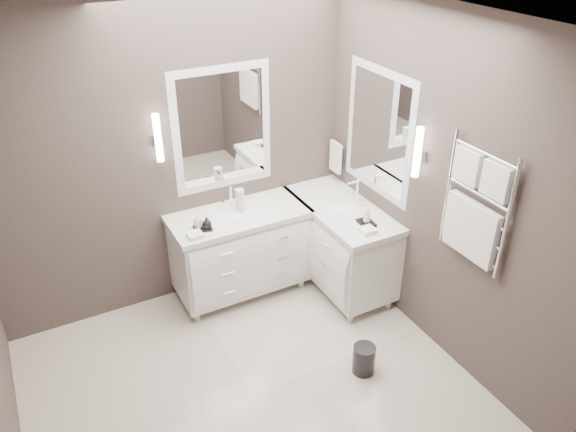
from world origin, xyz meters
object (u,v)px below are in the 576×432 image
towel_ladder (475,211)px  waste_bin (364,359)px  vanity_right (340,240)px  vanity_back (240,248)px

towel_ladder → waste_bin: size_ratio=3.63×
vanity_right → waste_bin: (-0.45, -1.09, -0.36)m
vanity_back → vanity_right: same height
towel_ladder → vanity_back: bearing=124.1°
vanity_right → towel_ladder: towel_ladder is taller
waste_bin → vanity_back: bearing=106.6°
towel_ladder → waste_bin: (-0.68, 0.21, -1.27)m
towel_ladder → waste_bin: towel_ladder is taller
vanity_back → waste_bin: bearing=-73.4°
vanity_back → vanity_right: size_ratio=1.00×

